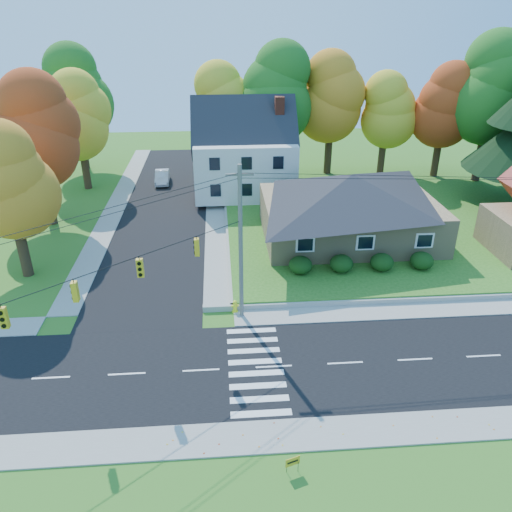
{
  "coord_description": "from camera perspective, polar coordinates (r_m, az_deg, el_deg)",
  "views": [
    {
      "loc": [
        -2.68,
        -21.76,
        17.71
      ],
      "look_at": [
        -0.36,
        8.0,
        2.89
      ],
      "focal_mm": 35.0,
      "sensor_mm": 36.0,
      "label": 1
    }
  ],
  "objects": [
    {
      "name": "road_main",
      "position": [
        28.18,
        2.05,
        -12.52
      ],
      "size": [
        90.0,
        8.0,
        0.02
      ],
      "primitive_type": "cube",
      "color": "black",
      "rests_on": "ground"
    },
    {
      "name": "tree_west_0",
      "position": [
        38.16,
        -26.53,
        7.56
      ],
      "size": [
        6.16,
        6.16,
        11.47
      ],
      "color": "#3F2A19",
      "rests_on": "ground"
    },
    {
      "name": "sidewalk_south",
      "position": [
        24.5,
        3.41,
        -19.8
      ],
      "size": [
        90.0,
        2.0,
        0.08
      ],
      "primitive_type": "cube",
      "color": "#9C9A90",
      "rests_on": "ground"
    },
    {
      "name": "traffic_infrastructure",
      "position": [
        26.43,
        1.58,
        -1.98
      ],
      "size": [
        38.1,
        10.66,
        10.0
      ],
      "color": "#666059",
      "rests_on": "ground"
    },
    {
      "name": "tree_lot_1",
      "position": [
        55.76,
        2.6,
        18.03
      ],
      "size": [
        7.84,
        7.84,
        14.6
      ],
      "color": "#3F2A19",
      "rests_on": "lawn"
    },
    {
      "name": "fire_hydrant",
      "position": [
        32.46,
        -2.41,
        -5.81
      ],
      "size": [
        0.5,
        0.39,
        0.87
      ],
      "color": "#FFFC25",
      "rests_on": "ground"
    },
    {
      "name": "hedge_row",
      "position": [
        37.08,
        11.98,
        -0.77
      ],
      "size": [
        10.7,
        1.7,
        1.27
      ],
      "color": "#163A10",
      "rests_on": "lawn"
    },
    {
      "name": "tree_west_2",
      "position": [
        56.51,
        -19.75,
        14.84
      ],
      "size": [
        6.72,
        6.72,
        12.51
      ],
      "color": "#3F2A19",
      "rests_on": "ground"
    },
    {
      "name": "lawn",
      "position": [
        48.78,
        14.66,
        4.54
      ],
      "size": [
        30.0,
        30.0,
        0.5
      ],
      "primitive_type": "cube",
      "color": "#3D7923",
      "rests_on": "ground"
    },
    {
      "name": "sidewalk_north",
      "position": [
        32.18,
        1.06,
        -6.9
      ],
      "size": [
        90.0,
        2.0,
        0.08
      ],
      "primitive_type": "cube",
      "color": "#9C9A90",
      "rests_on": "ground"
    },
    {
      "name": "ground",
      "position": [
        28.19,
        2.05,
        -12.54
      ],
      "size": [
        120.0,
        120.0,
        0.0
      ],
      "primitive_type": "plane",
      "color": "#3D7923"
    },
    {
      "name": "tree_lot_0",
      "position": [
        56.56,
        -3.87,
        16.78
      ],
      "size": [
        6.72,
        6.72,
        12.51
      ],
      "color": "#3F2A19",
      "rests_on": "lawn"
    },
    {
      "name": "tree_west_1",
      "position": [
        47.28,
        -23.91,
        12.94
      ],
      "size": [
        7.28,
        7.28,
        13.56
      ],
      "color": "#3F2A19",
      "rests_on": "ground"
    },
    {
      "name": "road_cross",
      "position": [
        51.21,
        -10.19,
        5.76
      ],
      "size": [
        8.0,
        44.0,
        0.02
      ],
      "primitive_type": "cube",
      "color": "black",
      "rests_on": "ground"
    },
    {
      "name": "tree_west_3",
      "position": [
        64.46,
        -20.02,
        17.25
      ],
      "size": [
        7.84,
        7.84,
        14.6
      ],
      "color": "#3F2A19",
      "rests_on": "ground"
    },
    {
      "name": "tree_lot_3",
      "position": [
        58.73,
        14.72,
        15.73
      ],
      "size": [
        6.16,
        6.16,
        11.47
      ],
      "color": "#3F2A19",
      "rests_on": "lawn"
    },
    {
      "name": "yard_sign",
      "position": [
        22.78,
        4.22,
        -22.41
      ],
      "size": [
        0.64,
        0.24,
        0.83
      ],
      "color": "black",
      "rests_on": "ground"
    },
    {
      "name": "colonial_house",
      "position": [
        51.54,
        -1.31,
        11.64
      ],
      "size": [
        10.4,
        8.4,
        9.6
      ],
      "color": "silver",
      "rests_on": "lawn"
    },
    {
      "name": "white_car",
      "position": [
        57.83,
        -10.67,
        8.87
      ],
      "size": [
        1.7,
        4.35,
        1.41
      ],
      "primitive_type": "imported",
      "rotation": [
        0.0,
        0.0,
        0.05
      ],
      "color": "#B9B9C3",
      "rests_on": "road_cross"
    },
    {
      "name": "tree_lot_5",
      "position": [
        59.65,
        25.49,
        16.84
      ],
      "size": [
        8.4,
        8.4,
        15.64
      ],
      "color": "#3F2A19",
      "rests_on": "lawn"
    },
    {
      "name": "tree_lot_4",
      "position": [
        59.9,
        20.75,
        15.76
      ],
      "size": [
        6.72,
        6.72,
        12.51
      ],
      "color": "#3F2A19",
      "rests_on": "lawn"
    },
    {
      "name": "ranch_house",
      "position": [
        41.82,
        10.68,
        5.73
      ],
      "size": [
        14.6,
        10.6,
        5.4
      ],
      "color": "tan",
      "rests_on": "lawn"
    },
    {
      "name": "tree_lot_2",
      "position": [
        57.85,
        8.66,
        17.43
      ],
      "size": [
        7.28,
        7.28,
        13.56
      ],
      "color": "#3F2A19",
      "rests_on": "lawn"
    }
  ]
}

